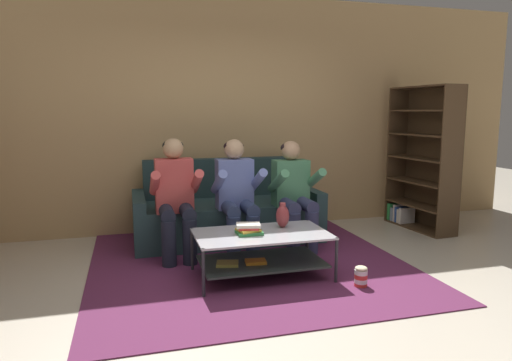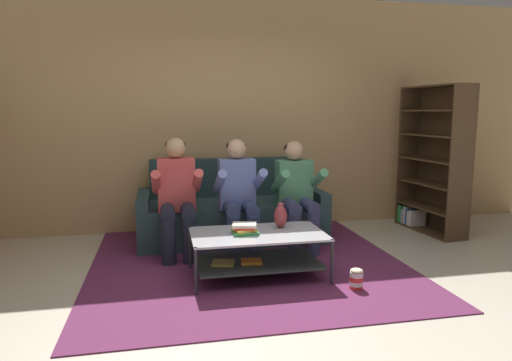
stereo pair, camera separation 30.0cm
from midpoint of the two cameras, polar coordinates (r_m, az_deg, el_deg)
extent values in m
plane|color=beige|center=(3.73, 1.66, -14.84)|extent=(16.80, 16.80, 0.00)
cube|color=tan|center=(5.81, -5.60, 8.25)|extent=(8.40, 0.12, 2.90)
cube|color=#274144|center=(5.34, -5.24, -5.04)|extent=(1.85, 0.93, 0.45)
cube|color=#213739|center=(5.61, -6.00, 0.40)|extent=(1.85, 0.18, 0.46)
cube|color=#274144|center=(5.24, -15.99, -4.92)|extent=(0.13, 0.93, 0.57)
cube|color=#274144|center=(5.58, 4.82, -3.79)|extent=(0.13, 0.93, 0.57)
cylinder|color=#1C202E|center=(4.51, -12.72, -7.76)|extent=(0.14, 0.14, 0.45)
cylinder|color=#1C202E|center=(4.53, -10.17, -7.64)|extent=(0.14, 0.14, 0.45)
cylinder|color=#1C202E|center=(4.62, -12.95, -3.94)|extent=(0.14, 0.42, 0.14)
cylinder|color=#1C202E|center=(4.63, -10.48, -3.83)|extent=(0.14, 0.42, 0.14)
cube|color=#C54947|center=(4.79, -11.98, -0.62)|extent=(0.38, 0.22, 0.55)
cylinder|color=#C54947|center=(4.59, -14.38, -0.39)|extent=(0.09, 0.49, 0.31)
cylinder|color=#C54947|center=(4.62, -9.33, -0.18)|extent=(0.09, 0.49, 0.31)
sphere|color=tan|center=(4.74, -12.12, 3.94)|extent=(0.21, 0.21, 0.21)
ellipsoid|color=black|center=(4.76, -12.15, 4.27)|extent=(0.21, 0.21, 0.13)
cylinder|color=navy|center=(4.58, -4.70, -7.32)|extent=(0.14, 0.14, 0.45)
cylinder|color=navy|center=(4.62, -2.25, -7.15)|extent=(0.14, 0.14, 0.45)
cylinder|color=navy|center=(4.69, -5.16, -3.57)|extent=(0.14, 0.42, 0.14)
cylinder|color=navy|center=(4.73, -2.77, -3.44)|extent=(0.14, 0.42, 0.14)
cube|color=#6271B4|center=(4.87, -4.49, -0.43)|extent=(0.38, 0.22, 0.53)
cylinder|color=#6271B4|center=(4.65, -6.52, -0.23)|extent=(0.09, 0.49, 0.31)
cylinder|color=#6271B4|center=(4.73, -1.65, -0.02)|extent=(0.09, 0.49, 0.31)
sphere|color=tan|center=(4.82, -4.54, 3.92)|extent=(0.21, 0.21, 0.21)
ellipsoid|color=black|center=(4.84, -4.59, 4.25)|extent=(0.21, 0.21, 0.13)
cylinder|color=#323558|center=(4.74, 2.92, -6.76)|extent=(0.14, 0.14, 0.45)
cylinder|color=#323558|center=(4.81, 5.19, -6.57)|extent=(0.14, 0.14, 0.45)
cylinder|color=#323558|center=(4.84, 2.27, -3.15)|extent=(0.14, 0.42, 0.14)
cylinder|color=#323558|center=(4.91, 4.49, -3.02)|extent=(0.14, 0.42, 0.14)
cube|color=#47825D|center=(5.03, 2.63, -0.28)|extent=(0.38, 0.22, 0.50)
cylinder|color=#47825D|center=(4.79, 1.00, -0.11)|extent=(0.09, 0.49, 0.31)
cylinder|color=#47825D|center=(4.92, 5.54, 0.08)|extent=(0.09, 0.49, 0.31)
sphere|color=tan|center=(4.99, 2.66, 3.77)|extent=(0.21, 0.21, 0.21)
ellipsoid|color=black|center=(5.00, 2.59, 4.09)|extent=(0.21, 0.21, 0.13)
cube|color=#BAB8C0|center=(4.10, -1.42, -6.70)|extent=(1.19, 0.69, 0.02)
cube|color=#323F39|center=(4.18, -1.41, -10.10)|extent=(1.09, 0.63, 0.02)
cylinder|color=#292C2F|center=(3.75, -8.93, -11.42)|extent=(0.03, 0.03, 0.41)
cylinder|color=#292C2F|center=(4.04, 7.89, -9.92)|extent=(0.03, 0.03, 0.41)
cylinder|color=#292C2F|center=(4.37, -9.97, -8.52)|extent=(0.03, 0.03, 0.41)
cylinder|color=#292C2F|center=(4.62, 4.60, -7.46)|extent=(0.03, 0.03, 0.41)
cube|color=#ADA844|center=(4.07, -5.73, -10.33)|extent=(0.22, 0.20, 0.02)
cube|color=orange|center=(4.10, -2.17, -10.13)|extent=(0.20, 0.15, 0.03)
cube|color=#62264C|center=(4.71, -3.29, -9.70)|extent=(3.00, 3.27, 0.01)
cube|color=#785764|center=(4.71, -3.29, -9.67)|extent=(1.65, 1.80, 0.00)
ellipsoid|color=maroon|center=(4.27, 1.33, -4.50)|extent=(0.12, 0.12, 0.21)
cylinder|color=maroon|center=(4.25, 1.34, -3.12)|extent=(0.06, 0.06, 0.05)
cube|color=#39954C|center=(4.06, -2.99, -6.54)|extent=(0.23, 0.18, 0.03)
cube|color=gold|center=(4.06, -3.11, -6.20)|extent=(0.21, 0.21, 0.02)
cube|color=red|center=(4.05, -3.05, -5.98)|extent=(0.20, 0.18, 0.02)
cube|color=silver|center=(4.06, -3.09, -5.62)|extent=(0.24, 0.19, 0.03)
cube|color=#493420|center=(6.44, 15.98, 3.06)|extent=(0.33, 0.05, 1.79)
cube|color=#493420|center=(5.68, 21.88, 2.07)|extent=(0.33, 0.05, 1.79)
cube|color=#493420|center=(6.15, 19.86, 2.63)|extent=(0.11, 1.00, 1.79)
cube|color=#493420|center=(6.20, 18.35, -5.58)|extent=(0.41, 0.99, 0.02)
cube|color=#493420|center=(6.14, 18.48, -2.96)|extent=(0.41, 0.99, 0.02)
cube|color=#493420|center=(6.09, 18.61, -0.20)|extent=(0.41, 0.99, 0.02)
cube|color=#493420|center=(6.05, 18.75, 2.60)|extent=(0.41, 0.99, 0.02)
cube|color=#493420|center=(6.03, 18.89, 5.42)|extent=(0.41, 0.99, 0.02)
cube|color=#493420|center=(6.02, 19.02, 8.26)|extent=(0.41, 0.99, 0.02)
cube|color=#493420|center=(6.03, 19.16, 11.01)|extent=(0.41, 0.99, 0.02)
cube|color=green|center=(6.52, 15.98, -3.69)|extent=(0.30, 0.08, 0.22)
cube|color=#7C93AD|center=(6.46, 16.14, -4.01)|extent=(0.25, 0.07, 0.18)
cube|color=silver|center=(6.41, 16.34, -3.89)|extent=(0.23, 0.05, 0.23)
cube|color=#3359B8|center=(6.40, 16.76, -4.03)|extent=(0.29, 0.05, 0.20)
cube|color=silver|center=(6.35, 16.73, -4.24)|extent=(0.22, 0.06, 0.18)
cube|color=silver|center=(6.31, 17.05, -4.22)|extent=(0.23, 0.06, 0.21)
cylinder|color=red|center=(4.05, 10.85, -12.71)|extent=(0.11, 0.11, 0.04)
cylinder|color=white|center=(4.04, 10.86, -12.21)|extent=(0.11, 0.11, 0.04)
cylinder|color=red|center=(4.03, 10.88, -11.70)|extent=(0.11, 0.11, 0.04)
cylinder|color=white|center=(4.01, 10.89, -11.19)|extent=(0.11, 0.11, 0.04)
ellipsoid|color=beige|center=(4.00, 10.91, -10.75)|extent=(0.11, 0.11, 0.04)
camera|label=1|loc=(0.15, -91.91, -0.29)|focal=32.00mm
camera|label=2|loc=(0.15, 88.09, 0.29)|focal=32.00mm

